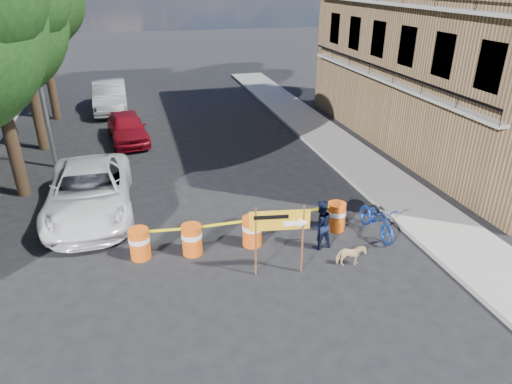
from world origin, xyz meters
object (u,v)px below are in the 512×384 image
barrel_far_left (140,243)px  barrel_mid_right (252,231)px  pedestrian (320,225)px  sedan_red (127,127)px  barrel_far_right (336,216)px  dog (351,256)px  bicycle (378,206)px  sedan_silver (110,96)px  suv_white (90,192)px  barrel_mid_left (192,239)px  detour_sign (288,225)px

barrel_far_left → barrel_mid_right: 3.18m
pedestrian → sedan_red: size_ratio=0.36×
barrel_far_right → dog: (-0.43, -1.93, -0.15)m
bicycle → sedan_silver: 18.59m
pedestrian → barrel_far_left: bearing=-17.3°
bicycle → sedan_silver: (-8.02, 16.77, -0.11)m
barrel_mid_right → suv_white: suv_white is taller
barrel_mid_left → sedan_silver: bearing=98.5°
barrel_mid_left → bicycle: (5.56, -0.36, 0.48)m
barrel_far_right → suv_white: bearing=157.3°
barrel_mid_right → bicycle: size_ratio=0.47×
barrel_mid_right → sedan_red: 10.98m
barrel_far_right → pedestrian: (-0.89, -0.83, 0.28)m
barrel_far_left → barrel_mid_right: same height
dog → sedan_silver: (-6.52, 18.14, 0.53)m
sedan_red → barrel_mid_right: bearing=-78.6°
barrel_mid_left → detour_sign: detour_sign is taller
bicycle → dog: (-1.50, -1.37, -0.63)m
detour_sign → sedan_red: bearing=116.9°
detour_sign → bicycle: (3.28, 1.24, -0.51)m
sedan_red → sedan_silver: (-0.87, 5.95, 0.15)m
bicycle → sedan_red: size_ratio=0.46×
detour_sign → suv_white: (-5.15, 4.88, -0.67)m
dog → barrel_far_right: bearing=-4.5°
sedan_red → sedan_silver: sedan_silver is taller
dog → suv_white: 8.57m
pedestrian → bicycle: bearing=179.6°
barrel_far_left → barrel_far_right: bearing=0.4°
barrel_mid_right → pedestrian: pedestrian is taller
barrel_far_right → bicycle: (1.07, -0.56, 0.48)m
suv_white → pedestrian: bearing=-31.3°
detour_sign → pedestrian: size_ratio=1.33×
detour_sign → barrel_far_left: bearing=163.8°
barrel_far_left → bicycle: (6.98, -0.52, 0.48)m
barrel_far_right → bicycle: bearing=-27.6°
barrel_far_right → dog: barrel_far_right is taller
barrel_far_right → sedan_red: 11.93m
detour_sign → pedestrian: (1.32, 0.96, -0.72)m
sedan_red → barrel_far_right: bearing=-65.7°
detour_sign → sedan_red: 12.68m
barrel_far_right → sedan_silver: bearing=113.2°
detour_sign → sedan_silver: (-4.75, 18.00, -0.62)m
barrel_far_right → sedan_red: sedan_red is taller
pedestrian → dog: size_ratio=1.98×
sedan_red → barrel_mid_left: bearing=-87.7°
barrel_mid_left → pedestrian: pedestrian is taller
barrel_far_left → dog: size_ratio=1.19×
barrel_far_left → barrel_far_right: same height
barrel_far_left → sedan_red: size_ratio=0.22×
pedestrian → sedan_silver: bearing=-78.7°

